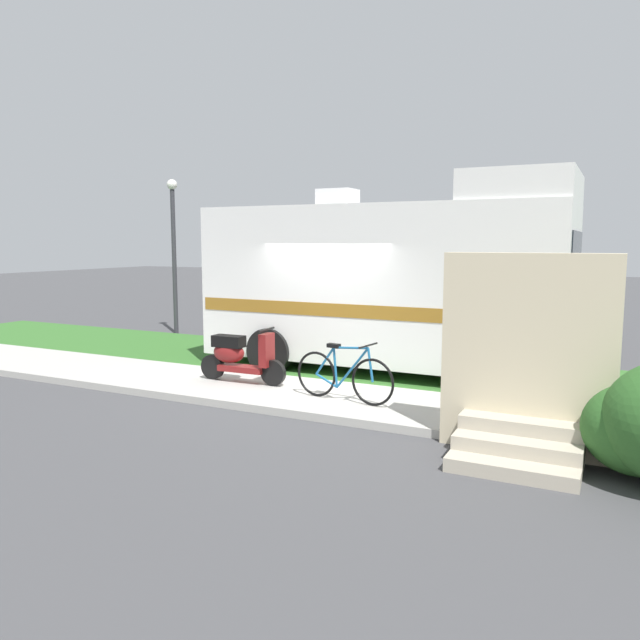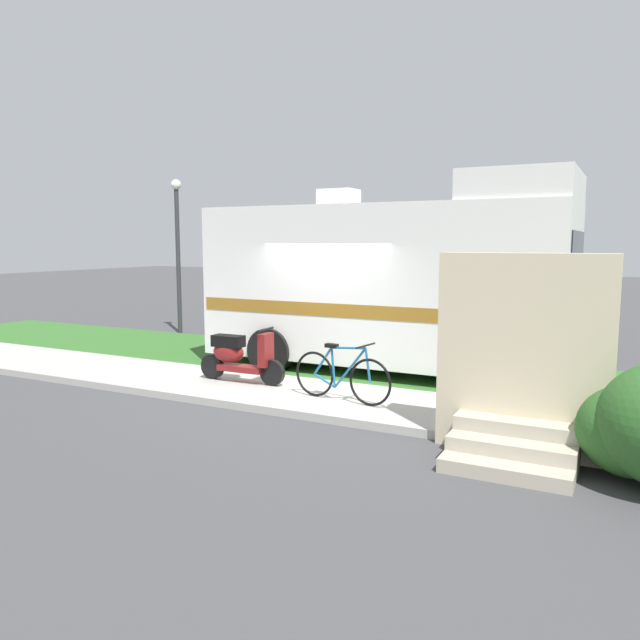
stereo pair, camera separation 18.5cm
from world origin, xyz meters
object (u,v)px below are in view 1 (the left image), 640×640
(pickup_truck_near, at_px, (407,302))
(bicycle, at_px, (344,376))
(bottle_green, at_px, (528,416))
(street_lamp_post, at_px, (174,241))
(scooter, at_px, (239,356))
(motorhome_rv, at_px, (390,282))

(pickup_truck_near, bearing_deg, bicycle, -79.31)
(bottle_green, xyz_separation_m, street_lamp_post, (-10.00, 4.96, 2.33))
(scooter, xyz_separation_m, bottle_green, (4.82, -0.33, -0.36))
(bicycle, xyz_separation_m, street_lamp_post, (-7.32, 4.99, 2.04))
(pickup_truck_near, bearing_deg, scooter, -96.68)
(bottle_green, height_order, street_lamp_post, street_lamp_post)
(motorhome_rv, height_order, pickup_truck_near, motorhome_rv)
(scooter, bearing_deg, pickup_truck_near, 83.32)
(scooter, height_order, bottle_green, scooter)
(scooter, relative_size, pickup_truck_near, 0.33)
(bicycle, height_order, pickup_truck_near, pickup_truck_near)
(pickup_truck_near, distance_m, street_lamp_post, 6.55)
(motorhome_rv, distance_m, scooter, 3.31)
(bottle_green, bearing_deg, motorhome_rv, 136.70)
(bottle_green, distance_m, street_lamp_post, 11.40)
(motorhome_rv, relative_size, scooter, 4.10)
(scooter, bearing_deg, bottle_green, -3.93)
(bicycle, bearing_deg, pickup_truck_near, 100.69)
(bottle_green, bearing_deg, scooter, 176.07)
(motorhome_rv, height_order, bicycle, motorhome_rv)
(bicycle, xyz_separation_m, pickup_truck_near, (-1.35, 7.13, 0.42))
(motorhome_rv, bearing_deg, street_lamp_post, 162.96)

